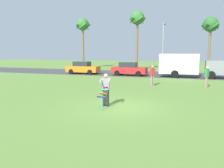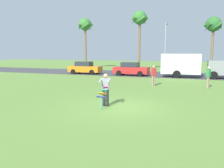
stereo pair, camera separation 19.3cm
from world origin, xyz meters
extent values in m
plane|color=olive|center=(0.00, 0.00, 0.00)|extent=(120.00, 120.00, 0.00)
cube|color=#424247|center=(0.00, 18.11, 0.01)|extent=(120.00, 8.00, 0.01)
cylinder|color=#26262B|center=(-0.59, -0.04, 0.45)|extent=(0.16, 0.16, 0.90)
cylinder|color=#26262B|center=(-0.77, -0.07, 0.45)|extent=(0.16, 0.16, 0.90)
cube|color=gray|center=(-0.68, -0.06, 1.20)|extent=(0.39, 0.28, 0.60)
sphere|color=tan|center=(-0.68, -0.06, 1.62)|extent=(0.22, 0.22, 0.22)
cylinder|color=gray|center=(-0.42, -0.27, 1.38)|extent=(0.19, 0.59, 0.24)
cylinder|color=gray|center=(-0.85, -0.34, 1.38)|extent=(0.19, 0.59, 0.24)
cube|color=#D83399|center=(-0.55, -0.37, 1.06)|extent=(0.24, 0.17, 0.12)
cube|color=#33BFBF|center=(-0.57, -0.54, 0.92)|extent=(0.34, 0.19, 0.12)
cube|color=orange|center=(-0.60, -0.70, 0.79)|extent=(0.43, 0.20, 0.12)
cube|color=#4C4CCC|center=(-0.62, -0.86, 0.65)|extent=(0.53, 0.22, 0.12)
cylinder|color=#33BFBF|center=(-0.62, -0.86, 0.33)|extent=(0.04, 0.04, 0.65)
cube|color=orange|center=(-9.66, 15.71, 0.64)|extent=(4.23, 1.77, 0.76)
cube|color=#282D38|center=(-9.81, 15.71, 1.30)|extent=(2.04, 1.43, 0.60)
cylinder|color=black|center=(-8.37, 16.54, 0.32)|extent=(0.64, 0.23, 0.64)
cylinder|color=black|center=(-8.34, 14.93, 0.32)|extent=(0.64, 0.23, 0.64)
cylinder|color=black|center=(-10.98, 16.50, 0.32)|extent=(0.64, 0.23, 0.64)
cylinder|color=black|center=(-10.95, 14.88, 0.32)|extent=(0.64, 0.23, 0.64)
cube|color=red|center=(-3.47, 15.71, 0.64)|extent=(4.24, 1.79, 0.76)
cube|color=#282D38|center=(-3.62, 15.72, 1.30)|extent=(2.05, 1.44, 0.60)
cylinder|color=black|center=(-2.15, 16.49, 0.32)|extent=(0.64, 0.23, 0.64)
cylinder|color=black|center=(-2.18, 14.88, 0.32)|extent=(0.64, 0.23, 0.64)
cylinder|color=black|center=(-4.75, 16.55, 0.32)|extent=(0.64, 0.23, 0.64)
cylinder|color=black|center=(-4.79, 14.93, 0.32)|extent=(0.64, 0.23, 0.64)
cube|color=gray|center=(5.96, 15.75, 1.17)|extent=(1.83, 1.93, 1.50)
cube|color=silver|center=(2.26, 15.70, 1.52)|extent=(4.23, 2.06, 2.20)
cylinder|color=black|center=(5.60, 16.67, 0.42)|extent=(0.84, 0.29, 0.84)
cylinder|color=black|center=(5.62, 14.83, 0.42)|extent=(0.84, 0.29, 0.84)
cylinder|color=black|center=(1.89, 16.62, 0.42)|extent=(0.84, 0.29, 0.84)
cylinder|color=black|center=(1.92, 14.78, 0.42)|extent=(0.84, 0.29, 0.84)
cylinder|color=brown|center=(-14.08, 24.93, 3.63)|extent=(0.36, 0.36, 7.26)
sphere|color=#387A33|center=(-14.08, 24.93, 7.46)|extent=(2.10, 2.10, 2.10)
cone|color=#387A33|center=(-13.13, 24.93, 7.01)|extent=(0.44, 1.56, 1.28)
cone|color=#387A33|center=(-13.79, 25.83, 7.01)|extent=(1.62, 0.90, 1.28)
cone|color=#387A33|center=(-14.85, 25.49, 7.01)|extent=(1.27, 1.52, 1.28)
cone|color=#387A33|center=(-14.85, 24.37, 7.01)|extent=(1.27, 1.52, 1.28)
cone|color=#387A33|center=(-13.79, 24.03, 7.01)|extent=(1.62, 0.90, 1.28)
cylinder|color=brown|center=(-4.44, 24.04, 3.89)|extent=(0.36, 0.36, 7.78)
sphere|color=#387A33|center=(-4.44, 24.04, 7.98)|extent=(2.10, 2.10, 2.10)
cone|color=#387A33|center=(-3.49, 24.04, 7.53)|extent=(0.44, 1.56, 1.28)
cone|color=#387A33|center=(-4.15, 24.95, 7.53)|extent=(1.62, 0.90, 1.28)
cone|color=#387A33|center=(-5.21, 24.60, 7.53)|extent=(1.27, 1.52, 1.28)
cone|color=#387A33|center=(-5.21, 23.48, 7.53)|extent=(1.27, 1.52, 1.28)
cone|color=#387A33|center=(-4.15, 23.14, 7.53)|extent=(1.62, 0.90, 1.28)
cylinder|color=brown|center=(5.97, 24.59, 3.24)|extent=(0.36, 0.36, 6.48)
sphere|color=#2D6B2D|center=(5.97, 24.59, 6.68)|extent=(2.10, 2.10, 2.10)
cone|color=#2D6B2D|center=(6.92, 24.59, 6.23)|extent=(0.44, 1.56, 1.28)
cone|color=#2D6B2D|center=(6.26, 25.50, 6.23)|extent=(1.62, 0.90, 1.28)
cone|color=#2D6B2D|center=(5.20, 25.15, 6.23)|extent=(1.27, 1.52, 1.28)
cone|color=#2D6B2D|center=(5.20, 24.03, 6.23)|extent=(1.27, 1.52, 1.28)
cone|color=#2D6B2D|center=(6.26, 23.69, 6.23)|extent=(1.62, 0.90, 1.28)
cylinder|color=#9E9EA3|center=(-0.34, 22.73, 3.50)|extent=(0.16, 0.16, 7.00)
cylinder|color=#9E9EA3|center=(-0.34, 23.43, 6.90)|extent=(0.10, 1.40, 0.10)
cube|color=#4C4C51|center=(-0.34, 24.08, 6.86)|extent=(0.24, 0.44, 0.16)
cylinder|color=gray|center=(0.57, 8.00, 0.45)|extent=(0.16, 0.16, 0.90)
cylinder|color=gray|center=(0.45, 7.86, 0.45)|extent=(0.16, 0.16, 0.90)
cube|color=red|center=(0.51, 7.93, 1.20)|extent=(0.40, 0.42, 0.60)
sphere|color=tan|center=(0.51, 7.93, 1.62)|extent=(0.22, 0.22, 0.22)
cylinder|color=red|center=(0.66, 8.12, 1.17)|extent=(0.09, 0.09, 0.58)
cylinder|color=red|center=(0.36, 7.75, 1.17)|extent=(0.09, 0.09, 0.58)
cylinder|color=gray|center=(4.78, 8.32, 0.45)|extent=(0.16, 0.16, 0.90)
cylinder|color=gray|center=(4.70, 8.16, 0.45)|extent=(0.16, 0.16, 0.90)
cube|color=#338C4C|center=(4.74, 8.24, 1.20)|extent=(0.36, 0.42, 0.60)
sphere|color=beige|center=(4.74, 8.24, 1.62)|extent=(0.22, 0.22, 0.22)
cylinder|color=#338C4C|center=(4.85, 8.45, 1.17)|extent=(0.09, 0.09, 0.58)
cylinder|color=#338C4C|center=(4.64, 8.02, 1.17)|extent=(0.09, 0.09, 0.58)
camera|label=1|loc=(3.43, -11.15, 2.85)|focal=36.72mm
camera|label=2|loc=(3.61, -11.09, 2.85)|focal=36.72mm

